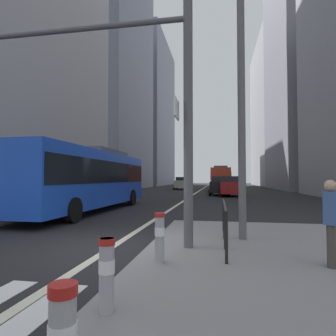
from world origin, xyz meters
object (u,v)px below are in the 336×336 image
(car_receding_far, at_px, (230,186))
(street_lamp_post, at_px, (241,47))
(car_oncoming_mid, at_px, (181,183))
(traffic_signal_gantry, at_px, (110,83))
(city_bus_red_distant, at_px, (223,178))
(city_bus_blue_oncoming, at_px, (89,177))
(city_bus_red_receding, at_px, (221,178))
(pedestrian_waiting, at_px, (331,219))
(bollard_right, at_px, (160,235))
(bollard_left, at_px, (107,271))
(car_receding_near, at_px, (220,186))

(car_receding_far, relative_size, street_lamp_post, 0.53)
(car_oncoming_mid, height_order, traffic_signal_gantry, traffic_signal_gantry)
(city_bus_red_distant, bearing_deg, city_bus_blue_oncoming, -99.89)
(city_bus_red_receding, xyz_separation_m, pedestrian_waiting, (1.72, -35.71, -0.83))
(street_lamp_post, xyz_separation_m, bollard_right, (-1.73, -2.42, -4.62))
(bollard_left, bearing_deg, car_oncoming_mid, 96.16)
(traffic_signal_gantry, distance_m, street_lamp_post, 3.65)
(car_oncoming_mid, xyz_separation_m, street_lamp_post, (6.36, -36.51, 4.29))
(street_lamp_post, bearing_deg, city_bus_blue_oncoming, 139.45)
(car_receding_near, distance_m, street_lamp_post, 22.63)
(street_lamp_post, relative_size, bollard_right, 8.59)
(city_bus_red_receding, bearing_deg, pedestrian_waiting, -87.24)
(city_bus_blue_oncoming, xyz_separation_m, pedestrian_waiting, (8.76, -8.48, -0.83))
(street_lamp_post, relative_size, pedestrian_waiting, 5.11)
(traffic_signal_gantry, xyz_separation_m, bollard_left, (1.31, -3.37, -3.46))
(car_receding_far, distance_m, pedestrian_waiting, 22.69)
(traffic_signal_gantry, bearing_deg, city_bus_red_distant, 86.06)
(car_receding_far, xyz_separation_m, pedestrian_waiting, (0.89, -22.67, 0.02))
(city_bus_red_distant, relative_size, street_lamp_post, 1.47)
(car_oncoming_mid, distance_m, traffic_signal_gantry, 37.94)
(city_bus_red_distant, bearing_deg, car_receding_far, -89.62)
(city_bus_blue_oncoming, bearing_deg, bollard_right, -57.12)
(city_bus_blue_oncoming, distance_m, street_lamp_post, 10.30)
(car_oncoming_mid, distance_m, bollard_left, 41.29)
(car_oncoming_mid, relative_size, traffic_signal_gantry, 0.70)
(city_bus_blue_oncoming, distance_m, traffic_signal_gantry, 8.84)
(city_bus_blue_oncoming, bearing_deg, city_bus_red_receding, 75.50)
(car_oncoming_mid, xyz_separation_m, pedestrian_waiting, (7.75, -38.68, 0.02))
(city_bus_blue_oncoming, height_order, city_bus_red_distant, same)
(car_oncoming_mid, bearing_deg, city_bus_red_receding, -26.26)
(street_lamp_post, bearing_deg, pedestrian_waiting, -57.47)
(city_bus_red_distant, distance_m, street_lamp_post, 50.44)
(city_bus_red_receding, bearing_deg, traffic_signal_gantry, -94.80)
(car_receding_far, relative_size, bollard_left, 4.80)
(car_oncoming_mid, relative_size, street_lamp_post, 0.53)
(city_bus_blue_oncoming, height_order, pedestrian_waiting, city_bus_blue_oncoming)
(city_bus_blue_oncoming, relative_size, city_bus_red_receding, 1.07)
(bollard_right, bearing_deg, pedestrian_waiting, 4.60)
(city_bus_blue_oncoming, xyz_separation_m, traffic_signal_gantry, (4.13, -7.48, 2.26))
(city_bus_red_receding, height_order, street_lamp_post, street_lamp_post)
(city_bus_red_receding, xyz_separation_m, car_receding_far, (0.83, -13.04, -0.85))
(city_bus_red_receding, bearing_deg, car_oncoming_mid, 153.74)
(city_bus_blue_oncoming, bearing_deg, car_receding_far, 60.97)
(car_oncoming_mid, bearing_deg, car_receding_far, -66.80)
(city_bus_blue_oncoming, bearing_deg, pedestrian_waiting, -44.07)
(city_bus_red_distant, relative_size, traffic_signal_gantry, 1.97)
(car_receding_far, bearing_deg, street_lamp_post, -91.39)
(city_bus_red_receding, height_order, traffic_signal_gantry, traffic_signal_gantry)
(traffic_signal_gantry, xyz_separation_m, street_lamp_post, (3.25, 1.17, 1.19))
(bollard_right, bearing_deg, city_bus_red_receding, 87.78)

